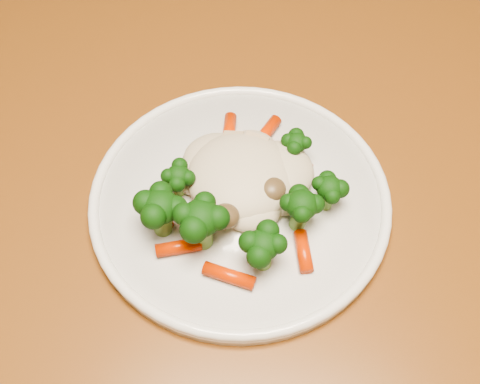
{
  "coord_description": "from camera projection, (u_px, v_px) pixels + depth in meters",
  "views": [
    {
      "loc": [
        0.35,
        -0.55,
        1.22
      ],
      "look_at": [
        0.32,
        -0.24,
        0.77
      ],
      "focal_mm": 45.0,
      "sensor_mm": 36.0,
      "label": 1
    }
  ],
  "objects": [
    {
      "name": "meal",
      "position": [
        238.0,
        190.0,
        0.53
      ],
      "size": [
        0.19,
        0.19,
        0.05
      ],
      "color": "beige",
      "rests_on": "plate"
    },
    {
      "name": "dining_table",
      "position": [
        144.0,
        272.0,
        0.64
      ],
      "size": [
        1.24,
        0.96,
        0.75
      ],
      "rotation": [
        0.0,
        0.0,
        0.22
      ],
      "color": "brown",
      "rests_on": "ground"
    },
    {
      "name": "plate",
      "position": [
        240.0,
        200.0,
        0.56
      ],
      "size": [
        0.28,
        0.28,
        0.01
      ],
      "primitive_type": "cylinder",
      "color": "white",
      "rests_on": "dining_table"
    }
  ]
}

